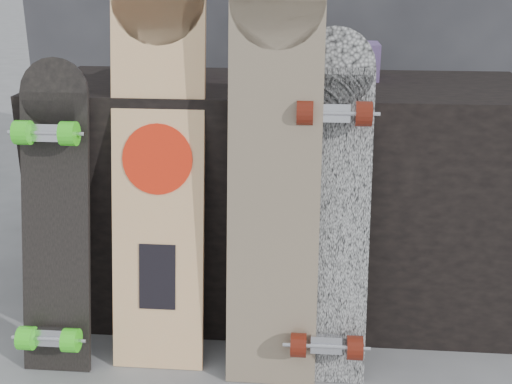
# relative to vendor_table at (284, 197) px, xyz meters

# --- Properties ---
(ground) EXTENTS (60.00, 60.00, 0.00)m
(ground) POSITION_rel_vendor_table_xyz_m (0.00, -0.50, -0.40)
(ground) COLOR slate
(ground) RESTS_ON ground
(vendor_table) EXTENTS (1.60, 0.60, 0.80)m
(vendor_table) POSITION_rel_vendor_table_xyz_m (0.00, 0.00, 0.00)
(vendor_table) COLOR black
(vendor_table) RESTS_ON ground
(merch_box_purple) EXTENTS (0.18, 0.12, 0.10)m
(merch_box_purple) POSITION_rel_vendor_table_xyz_m (-0.40, 0.06, 0.45)
(merch_box_purple) COLOR #5D3670
(merch_box_purple) RESTS_ON vendor_table
(merch_box_small) EXTENTS (0.14, 0.14, 0.12)m
(merch_box_small) POSITION_rel_vendor_table_xyz_m (0.24, 0.10, 0.46)
(merch_box_small) COLOR #5D3670
(merch_box_small) RESTS_ON vendor_table
(merch_box_flat) EXTENTS (0.22, 0.10, 0.06)m
(merch_box_flat) POSITION_rel_vendor_table_xyz_m (0.14, 0.05, 0.43)
(merch_box_flat) COLOR #D1B78C
(merch_box_flat) RESTS_ON vendor_table
(longboard_geisha) EXTENTS (0.28, 0.29, 1.22)m
(longboard_geisha) POSITION_rel_vendor_table_xyz_m (-0.36, -0.32, 0.24)
(longboard_geisha) COLOR beige
(longboard_geisha) RESTS_ON ground
(longboard_celtic) EXTENTS (0.26, 0.23, 1.21)m
(longboard_celtic) POSITION_rel_vendor_table_xyz_m (-0.01, -0.40, 0.24)
(longboard_celtic) COLOR beige
(longboard_celtic) RESTS_ON ground
(longboard_cascadia) EXTENTS (0.23, 0.31, 1.01)m
(longboard_cascadia) POSITION_rel_vendor_table_xyz_m (0.15, -0.38, 0.12)
(longboard_cascadia) COLOR silver
(longboard_cascadia) RESTS_ON ground
(skateboard_dark) EXTENTS (0.20, 0.30, 0.92)m
(skateboard_dark) POSITION_rel_vendor_table_xyz_m (-0.66, -0.40, 0.07)
(skateboard_dark) COLOR black
(skateboard_dark) RESTS_ON ground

